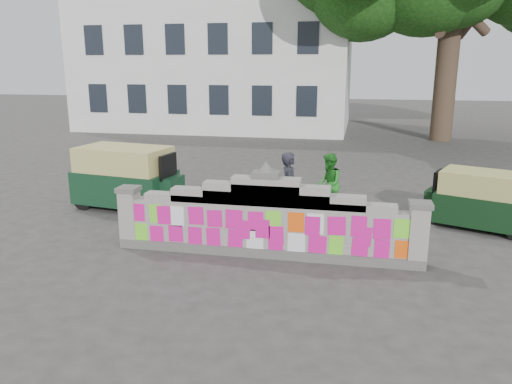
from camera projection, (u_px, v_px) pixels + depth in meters
ground at (266, 255)px, 10.46m from camera, size 100.00×100.00×0.00m
parapet_wall at (266, 221)px, 10.27m from camera, size 6.48×0.44×2.01m
building at (222, 62)px, 31.69m from camera, size 16.00×10.00×8.90m
cyclist_bike at (289, 213)px, 11.67m from camera, size 2.02×1.08×1.01m
cyclist_rider at (289, 199)px, 11.58m from camera, size 0.54×0.70×1.71m
pedestrian at (329, 184)px, 13.15m from camera, size 0.69×0.85×1.64m
rickshaw_left at (127, 177)px, 13.71m from camera, size 3.17×1.82×1.71m
rickshaw_right at (482, 199)px, 12.03m from camera, size 2.60×1.91×1.40m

